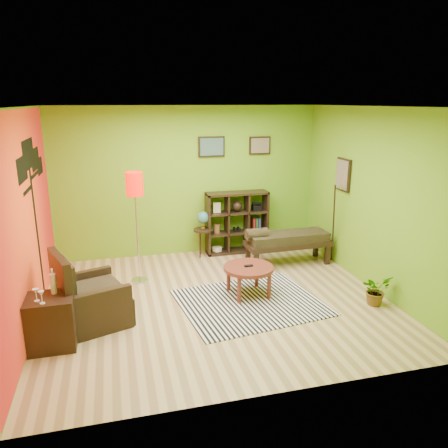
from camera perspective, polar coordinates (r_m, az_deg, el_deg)
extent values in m
plane|color=tan|center=(6.62, -1.03, -9.94)|extent=(5.00, 5.00, 0.00)
cube|color=#6DA71C|center=(8.30, -4.69, 5.51)|extent=(5.00, 0.04, 2.80)
cube|color=#6DA71C|center=(4.08, 6.24, -5.45)|extent=(5.00, 0.04, 2.80)
cube|color=#6DA71C|center=(6.10, -24.61, 0.34)|extent=(0.04, 4.50, 2.80)
cube|color=#6DA71C|center=(7.13, 18.88, 3.00)|extent=(0.04, 4.50, 2.80)
cube|color=white|center=(5.97, -1.17, 15.08)|extent=(5.00, 4.50, 0.04)
cube|color=#F94516|center=(6.09, -24.43, 0.35)|extent=(0.01, 4.45, 2.75)
cube|color=black|center=(6.70, -23.18, -1.31)|extent=(0.01, 0.14, 2.10)
cube|color=black|center=(6.01, -24.87, 6.47)|extent=(0.01, 0.65, 0.32)
cube|color=black|center=(6.54, -24.19, 8.33)|extent=(0.01, 0.85, 0.40)
cube|color=black|center=(7.04, -23.43, 7.79)|extent=(0.01, 0.70, 0.32)
cube|color=black|center=(7.40, -22.91, 7.00)|extent=(0.01, 0.50, 0.26)
cube|color=black|center=(8.27, -1.64, 10.06)|extent=(0.50, 0.03, 0.38)
cube|color=#4C7468|center=(8.25, -1.60, 10.05)|extent=(0.44, 0.01, 0.32)
cube|color=black|center=(8.53, 4.70, 10.19)|extent=(0.42, 0.03, 0.34)
cube|color=gray|center=(8.51, 4.75, 10.18)|extent=(0.36, 0.01, 0.28)
cube|color=black|center=(7.82, 15.30, 6.23)|extent=(0.03, 0.44, 0.56)
cube|color=gray|center=(7.81, 15.14, 6.23)|extent=(0.01, 0.38, 0.50)
cylinder|color=black|center=(7.95, 14.09, 0.03)|extent=(0.23, 0.34, 1.46)
cone|color=silver|center=(7.66, 14.99, 5.07)|extent=(0.08, 0.09, 0.16)
cube|color=white|center=(6.55, 3.45, -10.18)|extent=(2.21, 1.93, 0.01)
cylinder|color=maroon|center=(6.64, 3.23, -5.76)|extent=(0.76, 0.76, 0.05)
cylinder|color=maroon|center=(7.01, 4.30, -6.62)|extent=(0.06, 0.06, 0.41)
cylinder|color=maroon|center=(6.85, 0.59, -7.12)|extent=(0.06, 0.06, 0.41)
cylinder|color=maroon|center=(6.61, 5.91, -8.10)|extent=(0.06, 0.06, 0.41)
cylinder|color=maroon|center=(6.44, 2.00, -8.68)|extent=(0.06, 0.06, 0.41)
cube|color=black|center=(6.62, 3.24, -5.46)|extent=(0.13, 0.05, 0.02)
cube|color=black|center=(6.20, -16.51, -10.60)|extent=(1.04, 1.03, 0.37)
cube|color=black|center=(5.98, -20.37, -8.50)|extent=(0.35, 0.79, 1.03)
cube|color=black|center=(5.82, -15.43, -11.09)|extent=(0.74, 0.33, 0.60)
cube|color=black|center=(6.49, -17.62, -8.37)|extent=(0.74, 0.33, 0.60)
cube|color=#FFDC7F|center=(6.10, -16.44, -8.41)|extent=(0.83, 0.82, 0.13)
cube|color=#FFDC7F|center=(5.92, -19.84, -6.71)|extent=(0.28, 0.59, 0.47)
cube|color=black|center=(5.74, -21.58, -11.79)|extent=(0.54, 0.49, 0.64)
cylinder|color=white|center=(5.64, -21.41, -7.28)|extent=(0.07, 0.07, 0.25)
cylinder|color=white|center=(5.59, -21.57, -5.81)|extent=(0.02, 0.02, 0.07)
cylinder|color=white|center=(5.55, -23.25, -9.21)|extent=(0.06, 0.06, 0.01)
cylinder|color=white|center=(5.53, -23.31, -8.74)|extent=(0.01, 0.01, 0.09)
cone|color=white|center=(5.51, -23.39, -8.08)|extent=(0.07, 0.07, 0.06)
cylinder|color=white|center=(5.47, -22.64, -9.53)|extent=(0.06, 0.06, 0.01)
cylinder|color=white|center=(5.45, -22.69, -9.05)|extent=(0.01, 0.01, 0.09)
cone|color=white|center=(5.42, -22.77, -8.38)|extent=(0.07, 0.07, 0.06)
cylinder|color=silver|center=(7.40, -10.94, -7.24)|extent=(0.27, 0.27, 0.03)
cylinder|color=silver|center=(7.12, -11.28, -1.10)|extent=(0.03, 0.03, 1.68)
cylinder|color=#DF0A00|center=(6.94, -11.63, 5.15)|extent=(0.26, 0.26, 0.37)
cylinder|color=black|center=(8.24, -2.75, -0.78)|extent=(0.36, 0.36, 0.04)
cylinder|color=black|center=(8.32, -1.91, -2.58)|extent=(0.03, 0.03, 0.51)
cylinder|color=black|center=(8.42, -3.09, -2.36)|extent=(0.03, 0.03, 0.51)
cylinder|color=black|center=(8.23, -3.17, -2.80)|extent=(0.03, 0.03, 0.51)
cylinder|color=gold|center=(8.23, -2.75, -0.54)|extent=(0.09, 0.09, 0.02)
cylinder|color=gold|center=(8.22, -2.75, -0.18)|extent=(0.01, 0.01, 0.09)
sphere|color=teal|center=(8.18, -2.77, 0.86)|extent=(0.23, 0.23, 0.23)
cube|color=black|center=(8.33, -2.14, -0.06)|extent=(0.04, 0.35, 1.20)
cube|color=black|center=(8.64, 5.39, 0.46)|extent=(0.04, 0.35, 1.20)
cube|color=black|center=(8.64, 1.66, -3.50)|extent=(1.20, 0.35, 0.04)
cube|color=black|center=(8.33, 1.72, 4.05)|extent=(1.20, 0.35, 0.04)
cube|color=black|center=(8.42, 0.38, 0.11)|extent=(0.03, 0.33, 1.12)
cube|color=black|center=(8.52, 2.99, 0.29)|extent=(0.03, 0.33, 1.12)
cube|color=black|center=(8.52, 1.68, -1.09)|extent=(1.12, 0.33, 0.03)
cube|color=black|center=(8.42, 1.70, 1.52)|extent=(1.12, 0.33, 0.03)
cylinder|color=beige|center=(8.52, -0.92, -3.28)|extent=(0.20, 0.20, 0.07)
sphere|color=black|center=(8.39, 1.71, 2.38)|extent=(0.20, 0.20, 0.20)
cube|color=black|center=(8.52, 4.30, 2.13)|extent=(0.18, 0.15, 0.10)
cylinder|color=black|center=(8.49, 1.43, -0.66)|extent=(0.06, 0.12, 0.06)
cylinder|color=black|center=(8.51, 1.94, -0.62)|extent=(0.06, 0.12, 0.06)
ellipsoid|color=#384C26|center=(8.73, 4.19, -2.78)|extent=(0.18, 0.18, 0.09)
cylinder|color=brown|center=(8.40, -0.94, -0.63)|extent=(0.12, 0.12, 0.18)
cube|color=beige|center=(8.29, -0.95, 2.15)|extent=(0.14, 0.03, 0.20)
cube|color=maroon|center=(8.58, 3.81, -0.03)|extent=(0.04, 0.18, 0.26)
cube|color=#1E4C1E|center=(8.60, 4.16, -0.01)|extent=(0.04, 0.18, 0.26)
cube|color=navy|center=(8.61, 4.50, 0.01)|extent=(0.04, 0.18, 0.26)
cube|color=black|center=(7.98, 8.35, -2.53)|extent=(1.56, 0.60, 0.09)
cube|color=#FFDC7F|center=(7.95, 8.38, -1.70)|extent=(1.45, 0.53, 0.15)
cylinder|color=#FFDC7F|center=(7.69, 4.27, -1.30)|extent=(0.39, 0.21, 0.20)
cube|color=black|center=(8.53, 11.89, -3.03)|extent=(0.08, 0.08, 0.34)
cube|color=black|center=(8.00, 3.14, -3.97)|extent=(0.08, 0.08, 0.34)
cube|color=black|center=(8.17, 13.33, -3.98)|extent=(0.08, 0.08, 0.34)
cube|color=black|center=(7.61, 4.23, -5.05)|extent=(0.08, 0.08, 0.34)
imported|color=#26661E|center=(6.80, 19.16, -8.51)|extent=(0.50, 0.53, 0.35)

